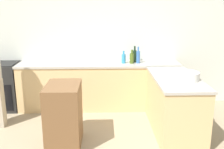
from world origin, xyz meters
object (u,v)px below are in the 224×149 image
object	(u,v)px
dish_soap_bottle	(124,58)
wine_bottle_dark	(135,56)
island_table	(64,115)
mixing_bowl	(186,76)
water_bottle_blue	(138,57)
olive_oil_bottle	(132,58)
range_oven	(3,86)

from	to	relation	value
dish_soap_bottle	wine_bottle_dark	world-z (taller)	wine_bottle_dark
island_table	mixing_bowl	distance (m)	1.90
mixing_bowl	water_bottle_blue	world-z (taller)	water_bottle_blue
dish_soap_bottle	wine_bottle_dark	size ratio (longest dim) A/B	0.76
water_bottle_blue	olive_oil_bottle	bearing A→B (deg)	-170.89
mixing_bowl	wine_bottle_dark	distance (m)	1.45
range_oven	dish_soap_bottle	bearing A→B (deg)	-0.34
water_bottle_blue	wine_bottle_dark	size ratio (longest dim) A/B	1.02
range_oven	olive_oil_bottle	distance (m)	2.58
mixing_bowl	dish_soap_bottle	size ratio (longest dim) A/B	1.64
mixing_bowl	wine_bottle_dark	size ratio (longest dim) A/B	1.25
water_bottle_blue	wine_bottle_dark	xyz separation A→B (m)	(-0.05, 0.13, -0.00)
range_oven	island_table	size ratio (longest dim) A/B	1.00
mixing_bowl	wine_bottle_dark	bearing A→B (deg)	115.56
wine_bottle_dark	water_bottle_blue	bearing A→B (deg)	-67.10
mixing_bowl	olive_oil_bottle	distance (m)	1.36
island_table	olive_oil_bottle	xyz separation A→B (m)	(1.12, 1.41, 0.55)
island_table	mixing_bowl	world-z (taller)	mixing_bowl
mixing_bowl	water_bottle_blue	size ratio (longest dim) A/B	1.23
island_table	mixing_bowl	xyz separation A→B (m)	(1.81, 0.25, 0.51)
range_oven	wine_bottle_dark	size ratio (longest dim) A/B	2.94
range_oven	water_bottle_blue	world-z (taller)	water_bottle_blue
olive_oil_bottle	island_table	bearing A→B (deg)	-128.34
water_bottle_blue	dish_soap_bottle	xyz separation A→B (m)	(-0.28, -0.00, -0.03)
island_table	water_bottle_blue	distance (m)	1.98
range_oven	water_bottle_blue	xyz separation A→B (m)	(2.64, -0.01, 0.58)
olive_oil_bottle	wine_bottle_dark	distance (m)	0.16
water_bottle_blue	dish_soap_bottle	world-z (taller)	water_bottle_blue
mixing_bowl	wine_bottle_dark	xyz separation A→B (m)	(-0.63, 1.31, 0.06)
wine_bottle_dark	olive_oil_bottle	bearing A→B (deg)	-115.62
mixing_bowl	water_bottle_blue	distance (m)	1.32
dish_soap_bottle	olive_oil_bottle	bearing A→B (deg)	-5.38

